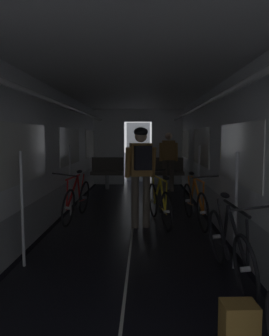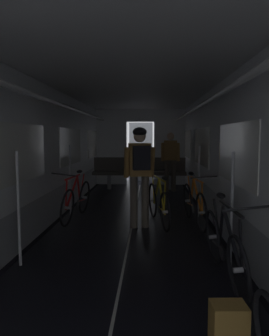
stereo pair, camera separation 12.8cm
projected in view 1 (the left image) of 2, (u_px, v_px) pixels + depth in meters
train_car_shell at (132, 129)px, 5.32m from camera, size 3.14×12.34×2.57m
bench_seat_far_left at (107, 170)px, 9.90m from camera, size 0.98×0.51×0.95m
bench_seat_far_right at (167, 170)px, 9.85m from camera, size 0.98×0.51×0.95m
bicycle_orange at (195, 203)px, 5.90m from camera, size 0.44×1.69×0.94m
bicycle_red at (77, 200)px, 6.24m from camera, size 0.46×1.69×0.95m
bicycle_black at (229, 246)px, 3.60m from camera, size 0.44×1.69×0.95m
person_cyclist_aisle at (141, 166)px, 5.61m from camera, size 0.56×0.44×1.73m
bicycle_yellow_in_aisle at (159, 203)px, 5.94m from camera, size 0.49×1.67×0.94m
person_standing_near_bench at (168, 157)px, 9.44m from camera, size 0.53×0.23×1.69m
backpack_on_floor at (239, 325)px, 2.46m from camera, size 0.27×0.22×0.34m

